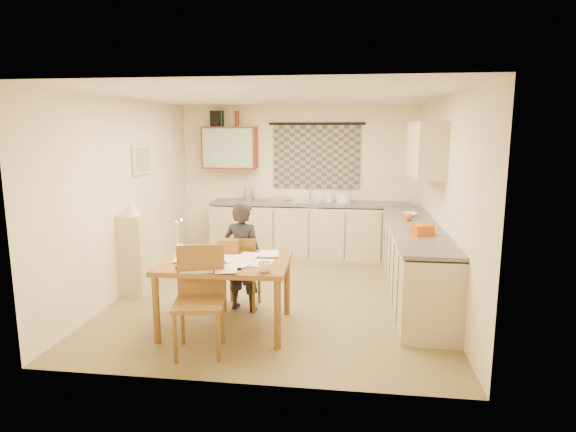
# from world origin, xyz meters

# --- Properties ---
(floor) EXTENTS (4.00, 4.50, 0.02)m
(floor) POSITION_xyz_m (0.00, 0.00, -0.01)
(floor) COLOR olive
(floor) RESTS_ON ground
(ceiling) EXTENTS (4.00, 4.50, 0.02)m
(ceiling) POSITION_xyz_m (0.00, 0.00, 2.51)
(ceiling) COLOR white
(ceiling) RESTS_ON floor
(wall_back) EXTENTS (4.00, 0.02, 2.50)m
(wall_back) POSITION_xyz_m (0.00, 2.26, 1.25)
(wall_back) COLOR #FAEBC2
(wall_back) RESTS_ON floor
(wall_front) EXTENTS (4.00, 0.02, 2.50)m
(wall_front) POSITION_xyz_m (0.00, -2.26, 1.25)
(wall_front) COLOR #FAEBC2
(wall_front) RESTS_ON floor
(wall_left) EXTENTS (0.02, 4.50, 2.50)m
(wall_left) POSITION_xyz_m (-2.01, 0.00, 1.25)
(wall_left) COLOR #FAEBC2
(wall_left) RESTS_ON floor
(wall_right) EXTENTS (0.02, 4.50, 2.50)m
(wall_right) POSITION_xyz_m (2.01, 0.00, 1.25)
(wall_right) COLOR #FAEBC2
(wall_right) RESTS_ON floor
(window_blind) EXTENTS (1.45, 0.03, 1.05)m
(window_blind) POSITION_xyz_m (0.30, 2.22, 1.65)
(window_blind) COLOR navy
(window_blind) RESTS_ON wall_back
(curtain_rod) EXTENTS (1.60, 0.04, 0.04)m
(curtain_rod) POSITION_xyz_m (0.30, 2.20, 2.20)
(curtain_rod) COLOR black
(curtain_rod) RESTS_ON wall_back
(wall_cabinet) EXTENTS (0.90, 0.34, 0.70)m
(wall_cabinet) POSITION_xyz_m (-1.15, 2.08, 1.80)
(wall_cabinet) COLOR #65260E
(wall_cabinet) RESTS_ON wall_back
(wall_cabinet_glass) EXTENTS (0.84, 0.02, 0.64)m
(wall_cabinet_glass) POSITION_xyz_m (-1.15, 1.91, 1.80)
(wall_cabinet_glass) COLOR #99B2A5
(wall_cabinet_glass) RESTS_ON wall_back
(upper_cabinet_right) EXTENTS (0.34, 1.30, 0.70)m
(upper_cabinet_right) POSITION_xyz_m (1.83, 0.55, 1.85)
(upper_cabinet_right) COLOR tan
(upper_cabinet_right) RESTS_ON wall_right
(framed_print) EXTENTS (0.04, 0.50, 0.40)m
(framed_print) POSITION_xyz_m (-1.97, 0.40, 1.70)
(framed_print) COLOR silver
(framed_print) RESTS_ON wall_left
(print_canvas) EXTENTS (0.01, 0.42, 0.32)m
(print_canvas) POSITION_xyz_m (-1.95, 0.40, 1.70)
(print_canvas) COLOR beige
(print_canvas) RESTS_ON wall_left
(counter_back) EXTENTS (3.30, 0.62, 0.92)m
(counter_back) POSITION_xyz_m (0.23, 1.95, 0.45)
(counter_back) COLOR tan
(counter_back) RESTS_ON floor
(counter_right) EXTENTS (0.62, 2.95, 0.92)m
(counter_right) POSITION_xyz_m (1.70, 0.11, 0.45)
(counter_right) COLOR tan
(counter_right) RESTS_ON floor
(stove) EXTENTS (0.55, 0.55, 0.85)m
(stove) POSITION_xyz_m (1.70, -0.87, 0.43)
(stove) COLOR white
(stove) RESTS_ON floor
(sink) EXTENTS (0.65, 0.58, 0.10)m
(sink) POSITION_xyz_m (0.16, 1.95, 0.88)
(sink) COLOR silver
(sink) RESTS_ON counter_back
(tap) EXTENTS (0.03, 0.03, 0.28)m
(tap) POSITION_xyz_m (0.21, 2.13, 1.06)
(tap) COLOR silver
(tap) RESTS_ON counter_back
(dish_rack) EXTENTS (0.40, 0.37, 0.06)m
(dish_rack) POSITION_xyz_m (-0.34, 1.95, 0.95)
(dish_rack) COLOR silver
(dish_rack) RESTS_ON counter_back
(kettle) EXTENTS (0.23, 0.23, 0.24)m
(kettle) POSITION_xyz_m (-0.81, 1.95, 1.04)
(kettle) COLOR silver
(kettle) RESTS_ON counter_back
(mixing_bowl) EXTENTS (0.29, 0.29, 0.16)m
(mixing_bowl) POSITION_xyz_m (0.77, 1.95, 1.00)
(mixing_bowl) COLOR white
(mixing_bowl) RESTS_ON counter_back
(soap_bottle) EXTENTS (0.12, 0.12, 0.21)m
(soap_bottle) POSITION_xyz_m (0.52, 2.00, 1.03)
(soap_bottle) COLOR white
(soap_bottle) RESTS_ON counter_back
(bowl) EXTENTS (0.35, 0.35, 0.05)m
(bowl) POSITION_xyz_m (1.70, 0.81, 0.95)
(bowl) COLOR white
(bowl) RESTS_ON counter_right
(orange_bag) EXTENTS (0.26, 0.23, 0.12)m
(orange_bag) POSITION_xyz_m (1.70, -0.40, 0.98)
(orange_bag) COLOR #CB560E
(orange_bag) RESTS_ON counter_right
(fruit_orange) EXTENTS (0.10, 0.10, 0.10)m
(fruit_orange) POSITION_xyz_m (1.65, 0.47, 0.97)
(fruit_orange) COLOR #CB560E
(fruit_orange) RESTS_ON counter_right
(speaker) EXTENTS (0.19, 0.23, 0.26)m
(speaker) POSITION_xyz_m (-1.36, 2.08, 2.28)
(speaker) COLOR black
(speaker) RESTS_ON wall_cabinet
(bottle_green) EXTENTS (0.08, 0.08, 0.26)m
(bottle_green) POSITION_xyz_m (-1.31, 2.08, 2.28)
(bottle_green) COLOR #195926
(bottle_green) RESTS_ON wall_cabinet
(bottle_brown) EXTENTS (0.09, 0.09, 0.26)m
(bottle_brown) POSITION_xyz_m (-1.02, 2.08, 2.28)
(bottle_brown) COLOR #65260E
(bottle_brown) RESTS_ON wall_cabinet
(dining_table) EXTENTS (1.36, 1.05, 0.75)m
(dining_table) POSITION_xyz_m (-0.41, -1.13, 0.38)
(dining_table) COLOR brown
(dining_table) RESTS_ON floor
(chair_far) EXTENTS (0.40, 0.40, 0.89)m
(chair_far) POSITION_xyz_m (-0.38, -0.54, 0.28)
(chair_far) COLOR brown
(chair_far) RESTS_ON floor
(chair_near) EXTENTS (0.53, 0.53, 1.01)m
(chair_near) POSITION_xyz_m (-0.52, -1.72, 0.31)
(chair_near) COLOR brown
(chair_near) RESTS_ON floor
(person) EXTENTS (0.61, 0.53, 1.30)m
(person) POSITION_xyz_m (-0.35, -0.58, 0.65)
(person) COLOR black
(person) RESTS_ON floor
(shelf_stand) EXTENTS (0.32, 0.30, 1.04)m
(shelf_stand) POSITION_xyz_m (-1.84, -0.27, 0.52)
(shelf_stand) COLOR tan
(shelf_stand) RESTS_ON floor
(lampshade) EXTENTS (0.20, 0.20, 0.22)m
(lampshade) POSITION_xyz_m (-1.84, -0.27, 1.15)
(lampshade) COLOR silver
(lampshade) RESTS_ON shelf_stand
(letter_rack) EXTENTS (0.22, 0.11, 0.16)m
(letter_rack) POSITION_xyz_m (-0.44, -0.87, 0.83)
(letter_rack) COLOR brown
(letter_rack) RESTS_ON dining_table
(mug) EXTENTS (0.17, 0.17, 0.10)m
(mug) POSITION_xyz_m (0.07, -1.49, 0.80)
(mug) COLOR white
(mug) RESTS_ON dining_table
(magazine) EXTENTS (0.33, 0.38, 0.03)m
(magazine) POSITION_xyz_m (-0.84, -1.39, 0.76)
(magazine) COLOR maroon
(magazine) RESTS_ON dining_table
(book) EXTENTS (0.36, 0.39, 0.02)m
(book) POSITION_xyz_m (-0.82, -1.22, 0.76)
(book) COLOR #CB560E
(book) RESTS_ON dining_table
(orange_box) EXTENTS (0.12, 0.09, 0.04)m
(orange_box) POSITION_xyz_m (-0.72, -1.42, 0.77)
(orange_box) COLOR #CB560E
(orange_box) RESTS_ON dining_table
(eyeglasses) EXTENTS (0.14, 0.09, 0.02)m
(eyeglasses) POSITION_xyz_m (-0.23, -1.45, 0.76)
(eyeglasses) COLOR black
(eyeglasses) RESTS_ON dining_table
(candle_holder) EXTENTS (0.06, 0.06, 0.18)m
(candle_holder) POSITION_xyz_m (-0.91, -1.09, 0.84)
(candle_holder) COLOR silver
(candle_holder) RESTS_ON dining_table
(candle) EXTENTS (0.03, 0.03, 0.22)m
(candle) POSITION_xyz_m (-0.93, -1.12, 1.04)
(candle) COLOR white
(candle) RESTS_ON dining_table
(candle_flame) EXTENTS (0.02, 0.02, 0.02)m
(candle_flame) POSITION_xyz_m (-0.89, -1.09, 1.16)
(candle_flame) COLOR #FFCC66
(candle_flame) RESTS_ON dining_table
(papers) EXTENTS (1.11, 1.01, 0.02)m
(papers) POSITION_xyz_m (-0.38, -1.19, 0.76)
(papers) COLOR white
(papers) RESTS_ON dining_table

